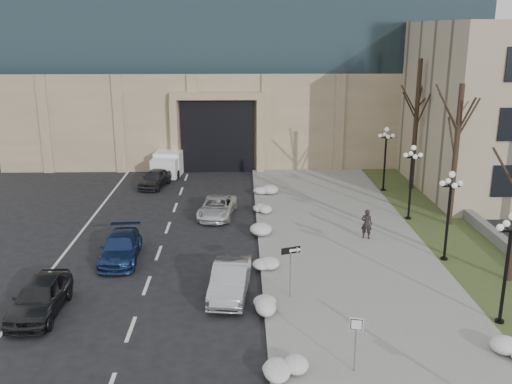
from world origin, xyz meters
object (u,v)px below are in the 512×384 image
at_px(car_b, 230,280).
at_px(lamppost_b, 449,204).
at_px(car_a, 40,297).
at_px(pedestrian, 367,224).
at_px(car_c, 121,248).
at_px(box_truck, 171,161).
at_px(lamppost_d, 386,150).
at_px(keep_sign, 356,333).
at_px(car_d, 217,207).
at_px(lamppost_c, 412,172).
at_px(one_way_sign, 294,256).
at_px(lamppost_a, 508,254).
at_px(car_e, 155,178).

xyz_separation_m(car_b, lamppost_b, (10.90, 3.58, 2.35)).
xyz_separation_m(car_a, pedestrian, (15.41, 8.23, 0.21)).
xyz_separation_m(car_c, box_truck, (0.40, 18.77, 0.26)).
xyz_separation_m(box_truck, lamppost_d, (16.21, -6.41, 2.15)).
height_order(box_truck, keep_sign, keep_sign).
bearing_deg(lamppost_b, car_b, -161.81).
height_order(pedestrian, lamppost_b, lamppost_b).
height_order(car_c, car_d, car_c).
relative_size(car_b, pedestrian, 2.59).
relative_size(car_c, lamppost_d, 0.96).
bearing_deg(lamppost_d, lamppost_c, -90.00).
bearing_deg(lamppost_c, keep_sign, -111.85).
height_order(one_way_sign, lamppost_b, lamppost_b).
relative_size(car_a, car_d, 1.02).
height_order(keep_sign, lamppost_c, lamppost_c).
bearing_deg(car_d, box_truck, 117.97).
xyz_separation_m(pedestrian, lamppost_c, (3.37, 3.38, 2.10)).
xyz_separation_m(car_c, lamppost_b, (16.60, -0.63, 2.41)).
xyz_separation_m(box_truck, one_way_sign, (8.09, -23.44, 1.11)).
distance_m(car_b, lamppost_d, 19.98).
bearing_deg(car_d, car_b, -76.76).
bearing_deg(lamppost_d, car_d, -155.49).
height_order(car_a, lamppost_a, lamppost_a).
relative_size(car_b, one_way_sign, 1.79).
xyz_separation_m(car_d, car_e, (-4.95, 7.14, 0.06)).
distance_m(car_a, lamppost_a, 18.97).
distance_m(car_a, car_d, 14.42).
height_order(box_truck, lamppost_a, lamppost_a).
bearing_deg(one_way_sign, car_d, 88.56).
xyz_separation_m(pedestrian, lamppost_a, (3.37, -9.62, 2.10)).
bearing_deg(lamppost_c, lamppost_a, -90.00).
distance_m(car_b, car_d, 11.20).
distance_m(car_d, car_e, 8.68).
relative_size(keep_sign, lamppost_a, 0.45).
distance_m(car_a, lamppost_b, 19.60).
bearing_deg(lamppost_b, car_a, -164.78).
bearing_deg(car_b, box_truck, 108.80).
xyz_separation_m(car_b, box_truck, (-5.30, 22.99, 0.19)).
bearing_deg(keep_sign, pedestrian, 90.27).
xyz_separation_m(car_b, lamppost_c, (10.90, 10.08, 2.35)).
bearing_deg(car_d, lamppost_d, 32.57).
relative_size(car_d, lamppost_a, 0.92).
bearing_deg(pedestrian, lamppost_d, -88.26).
height_order(car_a, keep_sign, keep_sign).
height_order(car_e, one_way_sign, one_way_sign).
relative_size(car_c, lamppost_b, 0.96).
relative_size(car_c, car_e, 1.17).
distance_m(one_way_sign, lamppost_a, 8.55).
distance_m(car_a, car_c, 6.14).
relative_size(lamppost_a, lamppost_c, 1.00).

